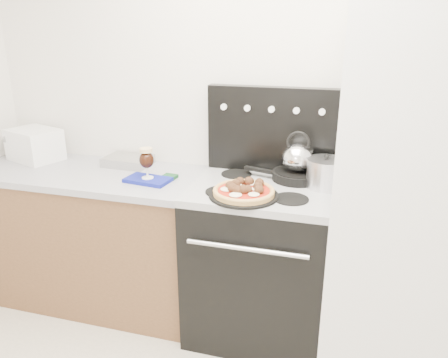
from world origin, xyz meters
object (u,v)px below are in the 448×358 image
(tea_kettle, at_px, (297,155))
(pizza_pan, at_px, (244,195))
(stock_pot, at_px, (326,174))
(beer_glass, at_px, (147,163))
(pizza, at_px, (244,190))
(toaster_oven, at_px, (35,145))
(oven_mitt, at_px, (148,180))
(stove_body, at_px, (259,263))
(base_cabinet, at_px, (94,239))
(fridge, at_px, (399,195))
(skillet, at_px, (296,176))

(tea_kettle, bearing_deg, pizza_pan, -109.45)
(tea_kettle, xyz_separation_m, stock_pot, (0.16, -0.07, -0.07))
(beer_glass, xyz_separation_m, pizza, (0.59, -0.12, -0.06))
(toaster_oven, distance_m, stock_pot, 1.89)
(pizza_pan, relative_size, pizza, 1.14)
(oven_mitt, height_order, tea_kettle, tea_kettle)
(stove_body, height_order, pizza_pan, pizza_pan)
(stove_body, xyz_separation_m, beer_glass, (-0.65, -0.06, 0.57))
(base_cabinet, xyz_separation_m, tea_kettle, (1.27, 0.13, 0.64))
(toaster_oven, distance_m, tea_kettle, 1.73)
(base_cabinet, bearing_deg, stock_pot, 2.17)
(beer_glass, relative_size, pizza, 0.58)
(toaster_oven, height_order, stock_pot, toaster_oven)
(base_cabinet, bearing_deg, tea_kettle, 5.72)
(pizza_pan, height_order, tea_kettle, tea_kettle)
(fridge, xyz_separation_m, pizza_pan, (-0.76, -0.15, -0.02))
(toaster_oven, relative_size, oven_mitt, 1.28)
(stove_body, relative_size, oven_mitt, 3.45)
(stove_body, relative_size, beer_glass, 4.86)
(pizza_pan, relative_size, tea_kettle, 1.84)
(beer_glass, bearing_deg, stock_pot, 7.88)
(fridge, relative_size, oven_mitt, 7.45)
(skillet, bearing_deg, pizza, -124.89)
(stove_body, bearing_deg, fridge, -2.05)
(pizza, bearing_deg, beer_glass, 168.85)
(toaster_oven, relative_size, tea_kettle, 1.67)
(stock_pot, bearing_deg, pizza, -147.06)
(fridge, bearing_deg, tea_kettle, 161.53)
(base_cabinet, height_order, oven_mitt, oven_mitt)
(oven_mitt, distance_m, pizza, 0.61)
(oven_mitt, relative_size, pizza, 0.81)
(stove_body, bearing_deg, base_cabinet, 178.70)
(base_cabinet, bearing_deg, toaster_oven, 165.51)
(base_cabinet, distance_m, skillet, 1.38)
(skillet, bearing_deg, stove_body, -137.83)
(toaster_oven, bearing_deg, fridge, 15.30)
(stove_body, xyz_separation_m, toaster_oven, (-1.56, 0.14, 0.56))
(stove_body, height_order, toaster_oven, toaster_oven)
(fridge, bearing_deg, toaster_oven, 175.78)
(pizza, height_order, tea_kettle, tea_kettle)
(base_cabinet, xyz_separation_m, fridge, (1.80, -0.05, 0.52))
(stove_body, distance_m, pizza_pan, 0.52)
(beer_glass, distance_m, pizza_pan, 0.61)
(fridge, height_order, toaster_oven, fridge)
(oven_mitt, bearing_deg, base_cabinet, 169.77)
(skillet, bearing_deg, pizza_pan, -124.89)
(tea_kettle, bearing_deg, toaster_oven, -164.19)
(skillet, bearing_deg, toaster_oven, -179.63)
(fridge, xyz_separation_m, beer_glass, (-1.35, -0.03, 0.06))
(beer_glass, bearing_deg, fridge, 1.35)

